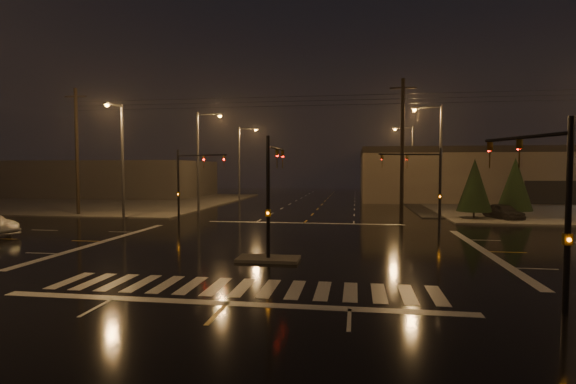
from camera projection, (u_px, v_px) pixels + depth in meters
ground at (282, 246)px, 25.61m from camera, size 140.00×140.00×0.00m
sidewalk_nw at (97, 201)px, 59.73m from camera, size 36.00×36.00×0.12m
median_island at (268, 259)px, 21.66m from camera, size 3.00×1.60×0.15m
crosswalk at (242, 287)px, 16.72m from camera, size 15.00×2.60×0.01m
stop_bar_near at (227, 303)px, 14.75m from camera, size 16.00×0.50×0.01m
stop_bar_far at (304, 223)px, 36.47m from camera, size 16.00×0.50×0.01m
retail_building at (569, 173)px, 65.55m from camera, size 60.20×28.30×7.20m
commercial_block at (110, 179)px, 72.19m from camera, size 30.00×18.00×5.60m
signal_mast_median at (272, 182)px, 22.38m from camera, size 0.25×4.59×6.00m
signal_mast_ne at (427, 177)px, 33.99m from camera, size 4.84×1.86×6.00m
signal_mast_nw at (188, 176)px, 36.84m from camera, size 4.84×1.86×6.00m
signal_mast_se at (549, 191)px, 14.25m from camera, size 1.55×3.87×6.00m
streetlight_1 at (201, 155)px, 44.76m from camera, size 2.77×0.32×10.00m
streetlight_2 at (241, 158)px, 60.55m from camera, size 2.77×0.32×10.00m
streetlight_3 at (437, 153)px, 39.42m from camera, size 2.77×0.32×10.00m
streetlight_4 at (410, 158)px, 59.17m from camera, size 2.77×0.32×10.00m
streetlight_5 at (121, 153)px, 38.75m from camera, size 0.32×2.77×10.00m
utility_pole_0 at (77, 151)px, 42.42m from camera, size 2.20×0.32×12.00m
utility_pole_1 at (402, 148)px, 37.91m from camera, size 2.20×0.32×12.00m
conifer_0 at (474, 185)px, 39.12m from camera, size 2.94×2.94×5.30m
conifer_1 at (515, 184)px, 39.88m from camera, size 3.01×3.01×5.40m
car_parked at (503, 212)px, 38.95m from camera, size 2.96×4.44×1.40m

